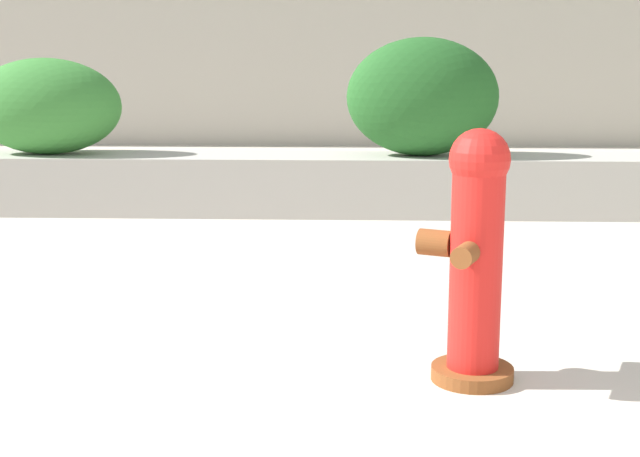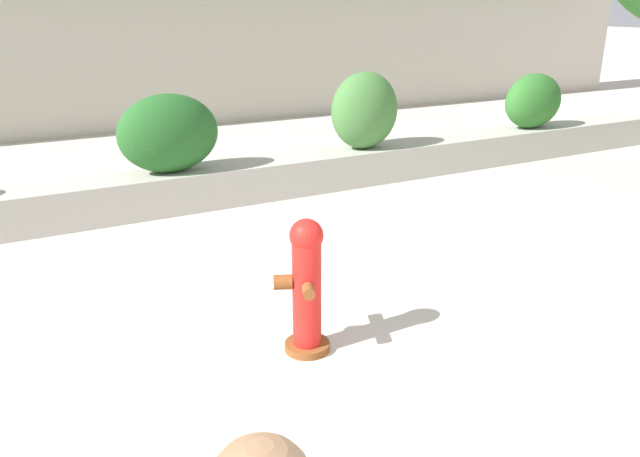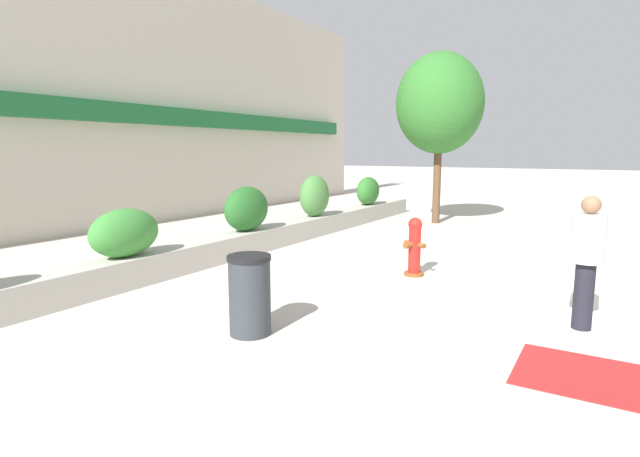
% 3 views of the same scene
% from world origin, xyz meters
% --- Properties ---
extents(planter_wall_low, '(18.00, 0.70, 0.50)m').
position_xyz_m(planter_wall_low, '(0.00, 6.00, 0.25)').
color(planter_wall_low, '#B7B2A8').
rests_on(planter_wall_low, ground).
extents(hedge_bush_1, '(1.31, 0.68, 0.82)m').
position_xyz_m(hedge_bush_1, '(-3.17, 6.00, 0.91)').
color(hedge_bush_1, '#387F33').
rests_on(hedge_bush_1, planter_wall_low).
extents(hedge_bush_2, '(1.29, 0.70, 1.00)m').
position_xyz_m(hedge_bush_2, '(0.07, 6.00, 1.00)').
color(hedge_bush_2, '#235B23').
rests_on(hedge_bush_2, planter_wall_low).
extents(fire_hydrant, '(0.48, 0.47, 1.08)m').
position_xyz_m(fire_hydrant, '(0.00, 2.03, 0.55)').
color(fire_hydrant, brown).
rests_on(fire_hydrant, ground).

